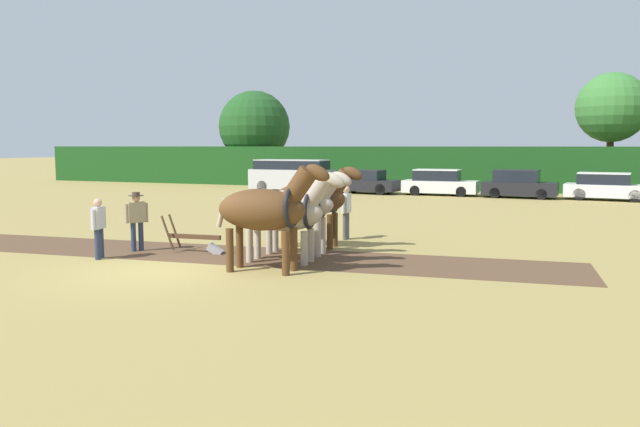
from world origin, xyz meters
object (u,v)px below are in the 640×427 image
(draft_horse_trail_left, at_px, (300,205))
(farmer_at_plow, at_px, (137,217))
(draft_horse_lead_right, at_px, (284,212))
(draft_horse_trail_right, at_px, (313,199))
(farmer_onlooker_left, at_px, (98,224))
(parked_car_center, at_px, (519,185))
(parked_car_left, at_px, (366,182))
(parked_car_center_left, at_px, (439,183))
(draft_horse_lead_left, at_px, (266,209))
(parked_car_center_right, at_px, (606,187))
(plow, at_px, (199,241))
(parked_van, at_px, (292,175))
(tree_far_left, at_px, (254,127))
(farmer_beside_team, at_px, (346,208))
(tree_left, at_px, (612,108))

(draft_horse_trail_left, xyz_separation_m, farmer_at_plow, (-4.46, -1.23, -0.39))
(draft_horse_lead_right, xyz_separation_m, draft_horse_trail_right, (-0.24, 2.47, 0.13))
(farmer_onlooker_left, bearing_deg, parked_car_center, 54.89)
(draft_horse_lead_right, distance_m, parked_car_left, 23.49)
(draft_horse_trail_left, relative_size, parked_car_center_left, 0.63)
(draft_horse_trail_left, xyz_separation_m, parked_car_center_left, (-0.52, 21.99, -0.61))
(farmer_at_plow, bearing_deg, parked_car_center_left, 116.09)
(draft_horse_trail_right, distance_m, farmer_onlooker_left, 5.92)
(draft_horse_lead_left, distance_m, parked_car_center_right, 25.78)
(farmer_onlooker_left, bearing_deg, parked_car_center_right, 46.06)
(draft_horse_lead_right, height_order, farmer_onlooker_left, draft_horse_lead_right)
(farmer_onlooker_left, relative_size, parked_car_center_right, 0.35)
(plow, xyz_separation_m, parked_van, (-7.28, 22.16, 0.75))
(tree_far_left, xyz_separation_m, parked_car_center_left, (16.43, -7.51, -3.77))
(parked_van, bearing_deg, farmer_beside_team, -59.49)
(plow, xyz_separation_m, parked_car_center_right, (11.31, 22.76, 0.40))
(draft_horse_lead_right, distance_m, parked_car_center_right, 24.65)
(draft_horse_lead_left, distance_m, plow, 3.51)
(farmer_beside_team, relative_size, farmer_onlooker_left, 1.07)
(draft_horse_trail_left, xyz_separation_m, parked_car_center_right, (8.64, 21.89, -0.63))
(tree_left, distance_m, plow, 33.18)
(plow, bearing_deg, parked_car_left, 90.65)
(draft_horse_trail_left, bearing_deg, tree_far_left, 114.55)
(farmer_at_plow, xyz_separation_m, farmer_onlooker_left, (-0.12, -1.39, -0.06))
(draft_horse_trail_right, bearing_deg, parked_car_left, 98.18)
(draft_horse_trail_right, relative_size, parked_car_center_left, 0.63)
(draft_horse_lead_left, xyz_separation_m, parked_van, (-10.19, 23.76, -0.40))
(draft_horse_lead_left, bearing_deg, farmer_beside_team, 84.44)
(tree_left, xyz_separation_m, parked_car_center_right, (-0.48, -7.83, -4.69))
(parked_car_center_right, bearing_deg, draft_horse_lead_left, -103.36)
(draft_horse_trail_right, distance_m, farmer_beside_team, 1.90)
(draft_horse_lead_left, relative_size, draft_horse_lead_right, 0.97)
(farmer_beside_team, distance_m, parked_car_center, 19.14)
(parked_car_left, bearing_deg, draft_horse_lead_left, -72.21)
(draft_horse_trail_left, bearing_deg, parked_car_center_right, 63.13)
(draft_horse_trail_right, relative_size, parked_car_left, 0.68)
(draft_horse_lead_right, height_order, parked_car_center, draft_horse_lead_right)
(draft_horse_lead_left, bearing_deg, parked_car_center_right, 65.63)
(draft_horse_trail_right, height_order, farmer_at_plow, draft_horse_trail_right)
(draft_horse_trail_right, height_order, parked_car_left, draft_horse_trail_right)
(farmer_beside_team, xyz_separation_m, parked_car_center, (3.82, 18.76, -0.23))
(parked_van, height_order, parked_car_left, parked_van)
(parked_car_center_left, bearing_deg, farmer_at_plow, -100.06)
(draft_horse_trail_right, bearing_deg, draft_horse_lead_right, -89.74)
(draft_horse_lead_right, relative_size, draft_horse_trail_right, 1.06)
(tree_left, height_order, parked_car_center_right, tree_left)
(farmer_at_plow, height_order, farmer_beside_team, farmer_beside_team)
(draft_horse_trail_left, height_order, draft_horse_trail_right, draft_horse_trail_right)
(parked_car_center_left, height_order, parked_car_center_right, parked_car_center_left)
(draft_horse_lead_left, xyz_separation_m, parked_car_center_right, (8.41, 24.36, -0.75))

